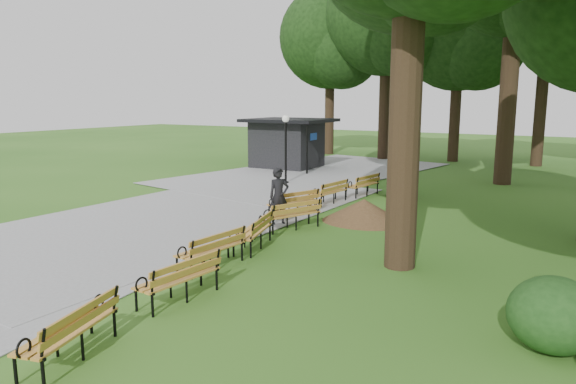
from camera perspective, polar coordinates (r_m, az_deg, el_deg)
The scene contains 15 objects.
ground at distance 13.13m, azimuth -7.63°, elevation -6.81°, with size 100.00×100.00×0.00m, color #2E611B.
path at distance 17.86m, azimuth -11.85°, elevation -2.31°, with size 12.00×38.00×0.06m, color gray.
person at distance 15.90m, azimuth -1.00°, elevation -0.49°, with size 0.64×0.42×1.76m, color black.
kiosk at distance 29.30m, azimuth -0.13°, elevation 5.31°, with size 4.35×3.78×2.73m, color black, non-canonical shape.
lamp_post at distance 23.56m, azimuth -0.25°, elevation 6.25°, with size 0.32×0.32×3.08m.
dirt_mound at distance 16.56m, azimuth 8.23°, elevation -1.99°, with size 2.25×2.25×0.72m, color #47301C.
bench_0 at distance 8.61m, azimuth -22.70°, elevation -13.68°, with size 1.90×0.64×0.88m, color #BE7E2B, non-canonical shape.
bench_1 at distance 10.32m, azimuth -11.83°, elevation -9.12°, with size 1.90×0.64×0.88m, color #BE7E2B, non-canonical shape.
bench_2 at distance 12.09m, azimuth -8.38°, elevation -6.14°, with size 1.90×0.64×0.88m, color #BE7E2B, non-canonical shape.
bench_3 at distance 13.53m, azimuth -3.86°, elevation -4.30°, with size 1.90×0.64×0.88m, color #BE7E2B, non-canonical shape.
bench_4 at distance 15.47m, azimuth 0.39°, elevation -2.45°, with size 1.90×0.64×0.88m, color #BE7E2B, non-canonical shape.
bench_5 at distance 17.18m, azimuth 0.57°, elevation -1.18°, with size 1.90×0.64×0.88m, color #BE7E2B, non-canonical shape.
bench_6 at distance 19.19m, azimuth 4.44°, elevation -0.02°, with size 1.90×0.64×0.88m, color #BE7E2B, non-canonical shape.
bench_7 at distance 20.95m, azimuth 8.05°, elevation 0.76°, with size 1.90×0.64×0.88m, color #BE7E2B, non-canonical shape.
shrub_0 at distance 9.30m, azimuth 26.60°, elevation -15.12°, with size 1.37×1.37×1.16m, color #193D14.
Camera 1 is at (7.80, -9.86, 3.79)m, focal length 32.80 mm.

